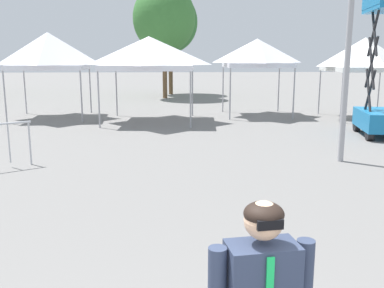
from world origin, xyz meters
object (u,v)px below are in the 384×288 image
at_px(canopy_tent_right_of_center, 149,53).
at_px(canopy_tent_far_left, 365,55).
at_px(tree_behind_tents_right, 164,19).
at_px(canopy_tent_behind_right, 257,53).
at_px(tree_behind_tents_left, 170,22).
at_px(canopy_tent_left_of_center, 49,51).

relative_size(canopy_tent_right_of_center, canopy_tent_far_left, 1.13).
relative_size(canopy_tent_right_of_center, tree_behind_tents_right, 0.54).
relative_size(canopy_tent_behind_right, tree_behind_tents_left, 0.49).
bearing_deg(canopy_tent_left_of_center, tree_behind_tents_left, 65.47).
xyz_separation_m(canopy_tent_far_left, tree_behind_tents_right, (-8.32, 9.41, 2.17)).
distance_m(canopy_tent_far_left, tree_behind_tents_left, 14.76).
relative_size(canopy_tent_left_of_center, tree_behind_tents_left, 0.52).
relative_size(tree_behind_tents_right, tree_behind_tents_left, 1.01).
distance_m(canopy_tent_right_of_center, canopy_tent_behind_right, 4.88).
distance_m(canopy_tent_left_of_center, canopy_tent_right_of_center, 4.44).
bearing_deg(tree_behind_tents_right, canopy_tent_left_of_center, -119.40).
bearing_deg(canopy_tent_left_of_center, canopy_tent_behind_right, 1.58).
bearing_deg(canopy_tent_far_left, tree_behind_tents_left, 122.90).
height_order(canopy_tent_left_of_center, canopy_tent_right_of_center, canopy_tent_left_of_center).
xyz_separation_m(canopy_tent_left_of_center, canopy_tent_far_left, (13.11, -0.91, -0.15)).
distance_m(canopy_tent_behind_right, tree_behind_tents_right, 9.44).
xyz_separation_m(canopy_tent_right_of_center, canopy_tent_far_left, (8.87, 0.42, -0.05)).
relative_size(canopy_tent_behind_right, tree_behind_tents_right, 0.48).
height_order(canopy_tent_right_of_center, canopy_tent_far_left, canopy_tent_right_of_center).
relative_size(canopy_tent_far_left, tree_behind_tents_left, 0.49).
distance_m(canopy_tent_left_of_center, tree_behind_tents_right, 9.96).
distance_m(canopy_tent_far_left, tree_behind_tents_right, 12.75).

